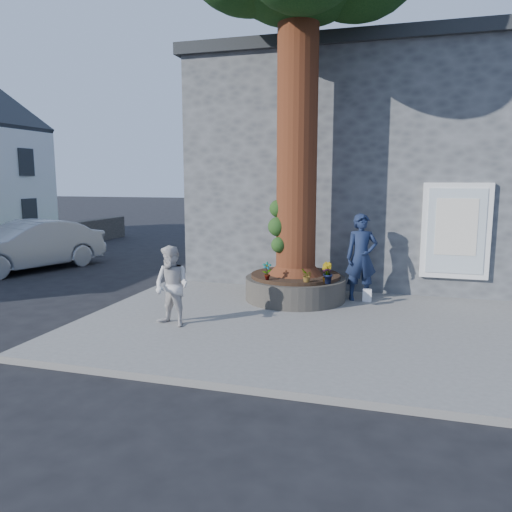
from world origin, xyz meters
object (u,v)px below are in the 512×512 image
(planter, at_px, (295,287))
(woman, at_px, (172,286))
(car_silver, at_px, (27,246))
(man, at_px, (361,257))

(planter, xyz_separation_m, woman, (-1.81, -2.70, 0.47))
(planter, height_order, car_silver, car_silver)
(man, height_order, woman, man)
(woman, bearing_deg, planter, 71.42)
(planter, xyz_separation_m, man, (1.45, 0.38, 0.70))
(man, distance_m, woman, 4.50)
(woman, bearing_deg, man, 58.65)
(man, xyz_separation_m, car_silver, (-10.46, 1.43, -0.33))
(car_silver, bearing_deg, woman, -13.37)
(planter, bearing_deg, man, 14.76)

